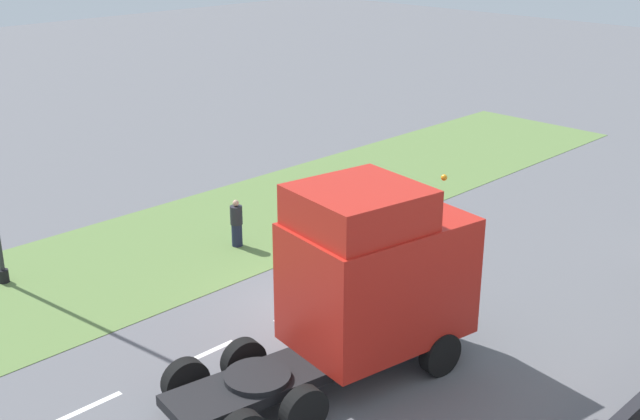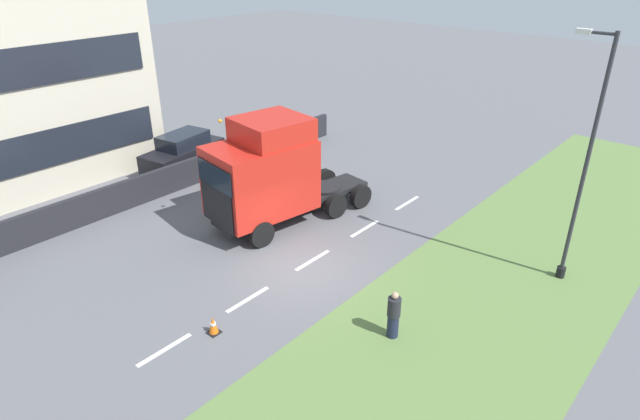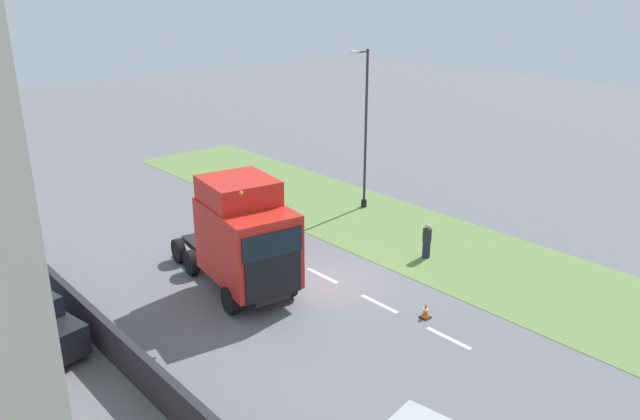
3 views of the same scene
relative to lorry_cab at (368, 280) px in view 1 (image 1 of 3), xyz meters
The scene contains 6 objects.
ground_plane 4.20m from the lorry_cab, 153.35° to the left, with size 120.00×120.00×0.00m, color slate.
grass_verge 9.57m from the lorry_cab, behind, with size 7.00×44.00×0.01m.
lane_markings 3.99m from the lorry_cab, 164.34° to the left, with size 0.16×14.60×0.00m.
lorry_cab is the anchor object (origin of this frame).
pedestrian 8.29m from the lorry_cab, 161.95° to the left, with size 0.39×0.39×1.56m.
traffic_cone_lead 7.20m from the lorry_cab, 121.76° to the left, with size 0.36×0.36×0.58m.
Camera 1 is at (13.86, -13.86, 10.00)m, focal length 45.00 mm.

